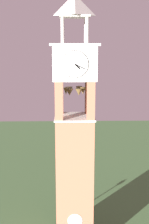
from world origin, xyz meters
TOP-DOWN VIEW (x-y plane):
  - clock_tower at (-0.00, -0.00)m, footprint 3.40×3.40m

SIDE VIEW (x-z plane):
  - clock_tower at x=0.00m, z-range -1.61..17.55m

